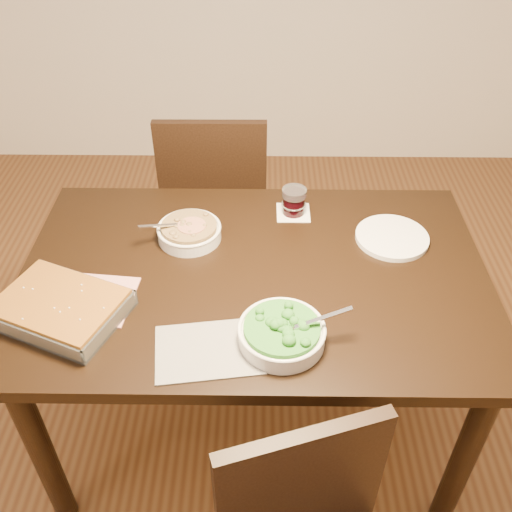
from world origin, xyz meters
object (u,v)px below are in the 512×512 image
at_px(stew_bowl, 189,231).
at_px(baking_dish, 60,308).
at_px(chair_far, 216,196).
at_px(table, 254,294).
at_px(wine_tumbler, 294,201).
at_px(dinner_plate, 392,237).
at_px(broccoli_bowl, 282,333).

bearing_deg(stew_bowl, baking_dish, -132.12).
bearing_deg(chair_far, stew_bowl, 86.54).
bearing_deg(stew_bowl, table, -37.44).
distance_m(wine_tumbler, dinner_plate, 0.34).
bearing_deg(stew_bowl, broccoli_bowl, -56.84).
bearing_deg(chair_far, broccoli_bowl, 103.28).
bearing_deg(table, baking_dish, -160.12).
distance_m(stew_bowl, dinner_plate, 0.65).
height_order(stew_bowl, chair_far, chair_far).
height_order(stew_bowl, broccoli_bowl, broccoli_bowl).
bearing_deg(chair_far, table, 102.63).
xyz_separation_m(stew_bowl, wine_tumbler, (0.34, 0.14, 0.02)).
relative_size(baking_dish, dinner_plate, 1.74).
relative_size(stew_bowl, dinner_plate, 0.92).
xyz_separation_m(stew_bowl, baking_dish, (-0.32, -0.35, 0.00)).
height_order(wine_tumbler, chair_far, chair_far).
distance_m(broccoli_bowl, chair_far, 1.10).
height_order(baking_dish, chair_far, chair_far).
distance_m(table, chair_far, 0.79).
distance_m(broccoli_bowl, wine_tumbler, 0.58).
bearing_deg(dinner_plate, table, -159.90).
height_order(broccoli_bowl, chair_far, chair_far).
bearing_deg(broccoli_bowl, chair_far, 103.68).
distance_m(baking_dish, chair_far, 1.05).
xyz_separation_m(stew_bowl, broccoli_bowl, (0.28, -0.44, 0.00)).
distance_m(stew_bowl, baking_dish, 0.47).
distance_m(broccoli_bowl, baking_dish, 0.61).
xyz_separation_m(broccoli_bowl, baking_dish, (-0.60, 0.09, -0.00)).
xyz_separation_m(table, dinner_plate, (0.44, 0.16, 0.10)).
bearing_deg(baking_dish, wine_tumbler, 59.88).
xyz_separation_m(table, chair_far, (-0.18, 0.76, -0.14)).
height_order(table, wine_tumbler, wine_tumbler).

